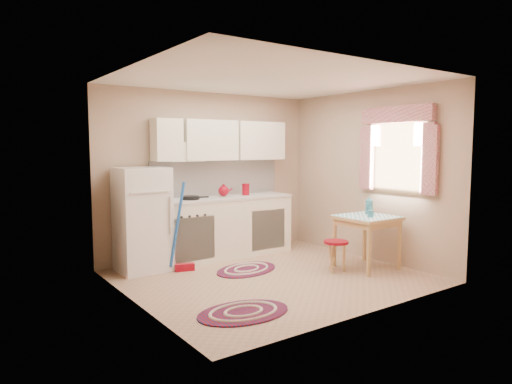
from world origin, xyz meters
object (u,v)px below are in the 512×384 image
Objects in this scene: fridge at (142,219)px; table at (367,242)px; base_cabinets at (221,228)px; stool at (336,256)px.

table is (2.58, -1.66, -0.34)m from fridge.
fridge is 1.29m from base_cabinets.
stool is at bearing 167.75° from table.
stool is at bearing -36.59° from fridge.
base_cabinets is 5.36× the size of stool.
stool is (-0.49, 0.11, -0.15)m from table.
table reaches higher than stool.
fridge is 3.33× the size of stool.
fridge is 1.94× the size of table.
fridge reaches higher than base_cabinets.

